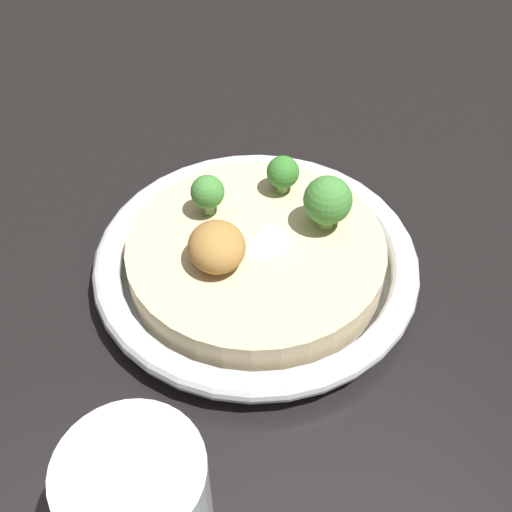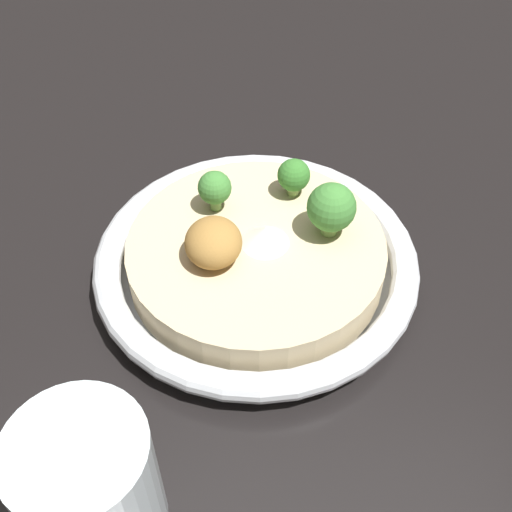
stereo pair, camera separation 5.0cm
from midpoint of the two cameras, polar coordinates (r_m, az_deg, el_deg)
ground_plane at (r=0.52m, az=-2.76°, el=-1.98°), size 6.00×6.00×0.00m
risotto_bowl at (r=0.51m, az=-2.84°, el=-0.54°), size 0.26×0.26×0.04m
cheese_sprinkle at (r=0.49m, az=-2.22°, el=2.14°), size 0.04×0.04×0.02m
crispy_onion_garnish at (r=0.47m, az=-6.59°, el=0.67°), size 0.05×0.04×0.03m
broccoli_front_right at (r=0.53m, az=-0.35°, el=7.28°), size 0.03×0.03×0.03m
broccoli_right at (r=0.51m, az=-7.19°, el=5.47°), size 0.03×0.03×0.04m
broccoli_front at (r=0.49m, az=3.47°, el=4.77°), size 0.04×0.04×0.05m
drinking_glass at (r=0.38m, az=-14.30°, el=-21.04°), size 0.08×0.08×0.09m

